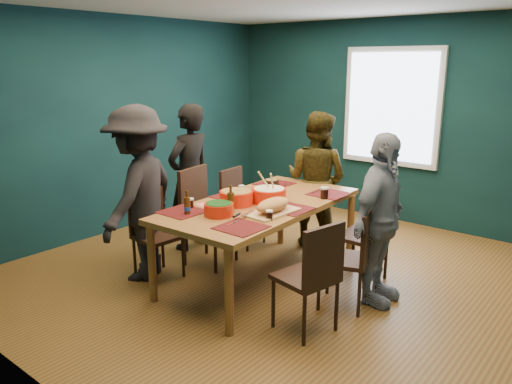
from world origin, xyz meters
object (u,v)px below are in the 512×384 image
chair_right_near (314,271)px  bowl_dumpling (269,195)px  bowl_herbs (219,209)px  person_near_left (139,194)px  chair_left_mid (202,208)px  bowl_salad (237,197)px  chair_left_far (238,201)px  chair_right_far (371,230)px  dining_table (260,210)px  person_back (316,180)px  person_right (380,220)px  chair_right_mid (354,251)px  chair_left_near (152,226)px  person_far_left (190,178)px  cutting_board (273,207)px

chair_right_near → bowl_dumpling: size_ratio=2.80×
bowl_herbs → person_near_left: bearing=-172.5°
chair_left_mid → bowl_dumpling: bearing=-3.8°
chair_right_near → bowl_salad: size_ratio=2.88×
chair_left_far → chair_right_far: chair_right_far is taller
person_near_left → dining_table: bearing=102.0°
chair_left_far → bowl_herbs: bearing=-60.1°
chair_left_mid → person_near_left: bearing=-115.8°
bowl_salad → bowl_dumpling: bowl_dumpling is taller
person_back → person_right: 1.53m
chair_right_far → chair_right_mid: chair_right_far is taller
chair_left_near → person_far_left: bearing=114.3°
chair_left_far → bowl_herbs: size_ratio=3.43×
bowl_salad → bowl_dumpling: 0.32m
person_right → bowl_salad: 1.34m
person_near_left → bowl_salad: 0.98m
chair_left_far → chair_right_near: (1.85, -1.21, 0.02)m
chair_left_far → person_far_left: bearing=-131.2°
bowl_herbs → cutting_board: cutting_board is taller
bowl_dumpling → cutting_board: bearing=-47.2°
person_near_left → bowl_herbs: bearing=74.8°
chair_left_mid → chair_right_near: bearing=-25.9°
person_back → person_near_left: bearing=61.7°
chair_left_mid → person_far_left: size_ratio=0.62×
chair_left_near → cutting_board: 1.34m
chair_left_near → person_back: size_ratio=0.56×
dining_table → chair_right_near: chair_right_near is taller
dining_table → person_far_left: 1.24m
chair_left_mid → person_near_left: size_ratio=0.60×
chair_right_mid → chair_right_far: bearing=83.4°
person_far_left → person_back: person_far_left is taller
bowl_salad → cutting_board: (0.45, -0.02, -0.01)m
chair_right_far → person_back: (-1.00, 0.58, 0.24)m
chair_left_mid → bowl_salad: bearing=-24.6°
chair_left_far → chair_right_mid: 1.96m
chair_left_near → bowl_herbs: (0.90, 0.03, 0.35)m
chair_right_far → chair_right_mid: size_ratio=1.04×
chair_right_near → person_far_left: bearing=172.9°
dining_table → chair_right_near: bearing=-31.4°
bowl_dumpling → bowl_herbs: bowl_dumpling is taller
chair_left_far → bowl_salad: size_ratio=2.78×
chair_left_mid → person_far_left: (-0.42, 0.23, 0.24)m
bowl_dumpling → person_back: bearing=99.2°
chair_left_far → chair_left_mid: size_ratio=0.87×
bowl_herbs → dining_table: bearing=87.5°
bowl_salad → cutting_board: cutting_board is taller
chair_right_far → person_far_left: size_ratio=0.56×
bowl_dumpling → bowl_salad: bearing=-126.1°
person_near_left → cutting_board: person_near_left is taller
chair_right_near → person_right: (0.14, 0.84, 0.23)m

